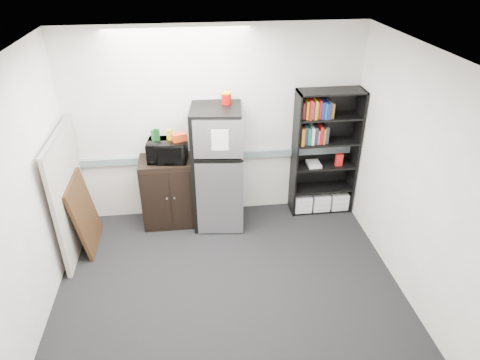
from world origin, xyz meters
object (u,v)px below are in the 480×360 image
(microwave, at_px, (167,151))
(refrigerator, at_px, (217,168))
(bookshelf, at_px, (325,154))
(cabinet, at_px, (171,191))
(cubicle_partition, at_px, (69,193))

(microwave, distance_m, refrigerator, 0.71)
(bookshelf, height_order, microwave, bookshelf)
(cabinet, relative_size, microwave, 1.95)
(bookshelf, height_order, cabinet, bookshelf)
(bookshelf, bearing_deg, refrigerator, -174.64)
(cubicle_partition, distance_m, refrigerator, 1.92)
(cabinet, distance_m, microwave, 0.64)
(cubicle_partition, bearing_deg, refrigerator, 10.23)
(cubicle_partition, bearing_deg, microwave, 18.14)
(bookshelf, height_order, refrigerator, bookshelf)
(bookshelf, xyz_separation_m, cubicle_partition, (-3.43, -0.49, -0.10))
(bookshelf, distance_m, cabinet, 2.23)
(bookshelf, xyz_separation_m, microwave, (-2.19, -0.08, 0.23))
(bookshelf, height_order, cubicle_partition, bookshelf)
(cabinet, xyz_separation_m, microwave, (0.00, -0.02, 0.64))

